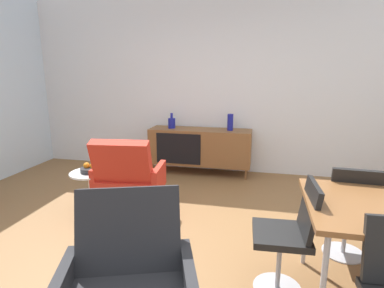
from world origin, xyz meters
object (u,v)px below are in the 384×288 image
Objects in this scene: sideboard at (200,147)px; side_table_round at (91,189)px; dining_chair_back_left at (350,208)px; vase_sculptural_dark at (172,123)px; lounge_chair_red at (128,179)px; dining_chair_near_window at (290,233)px; vase_cobalt at (230,122)px; fruit_bowl at (90,169)px; armchair_black_shell at (129,281)px.

side_table_round is (-0.89, -1.78, -0.12)m from sideboard.
dining_chair_back_left reaches higher than sideboard.
vase_sculptural_dark is at bearing 179.77° from sideboard.
lounge_chair_red is at bearing 172.42° from dining_chair_back_left.
dining_chair_back_left is 1.65× the size of side_table_round.
lounge_chair_red reaches higher than dining_chair_near_window.
lounge_chair_red is at bearing -117.78° from vase_cobalt.
sideboard reaches higher than fruit_bowl.
side_table_round is at bearing -127.28° from vase_cobalt.
vase_cobalt is 1.05× the size of vase_sculptural_dark.
dining_chair_near_window is at bearing -74.82° from vase_cobalt.
dining_chair_near_window is 0.90× the size of lounge_chair_red.
dining_chair_near_window is 1.83m from lounge_chair_red.
lounge_chair_red is 1.74m from armchair_black_shell.
sideboard is 2.85m from dining_chair_near_window.
armchair_black_shell reaches higher than dining_chair_back_left.
side_table_round is at bearing 158.54° from dining_chair_near_window.
vase_cobalt is 0.49× the size of side_table_round.
vase_sculptural_dark is 0.46× the size of side_table_round.
armchair_black_shell is 4.73× the size of fruit_bowl.
vase_sculptural_dark is 1.20× the size of fruit_bowl.
dining_chair_back_left is (2.17, -2.04, -0.34)m from vase_sculptural_dark.
sideboard is 1.87× the size of dining_chair_near_window.
dining_chair_back_left is at bearing -7.58° from lounge_chair_red.
vase_cobalt is 2.26m from fruit_bowl.
lounge_chair_red and armchair_black_shell have the same top height.
armchair_black_shell is (0.26, -3.34, 0.03)m from sideboard.
lounge_chair_red is at bearing 152.60° from dining_chair_near_window.
vase_sculptural_dark is 1.90m from side_table_round.
dining_chair_back_left is at bearing -5.67° from fruit_bowl.
armchair_black_shell is (-1.45, -1.31, -0.00)m from dining_chair_back_left.
fruit_bowl is (-0.00, 0.00, 0.23)m from side_table_round.
dining_chair_near_window and dining_chair_back_left have the same top height.
vase_sculptural_dark reaches higher than dining_chair_back_left.
dining_chair_near_window is at bearing -57.76° from vase_sculptural_dark.
dining_chair_back_left reaches higher than side_table_round.
fruit_bowl is at bearing 93.07° from side_table_round.
vase_sculptural_dark is 0.25× the size of armchair_black_shell.
lounge_chair_red is (-2.16, 0.29, -0.00)m from dining_chair_back_left.
vase_cobalt reaches higher than dining_chair_back_left.
sideboard is 1.99m from side_table_round.
dining_chair_back_left is at bearing -58.72° from vase_cobalt.
lounge_chair_red is at bearing 114.03° from armchair_black_shell.
fruit_bowl is (-2.06, 0.81, 0.09)m from dining_chair_near_window.
dining_chair_back_left is 4.28× the size of fruit_bowl.
lounge_chair_red is (-1.63, 0.84, -0.00)m from dining_chair_near_window.
armchair_black_shell is at bearing -77.85° from vase_sculptural_dark.
vase_cobalt is 0.93m from vase_sculptural_dark.
dining_chair_near_window is 4.28× the size of fruit_bowl.
sideboard is at bearing 63.52° from side_table_round.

